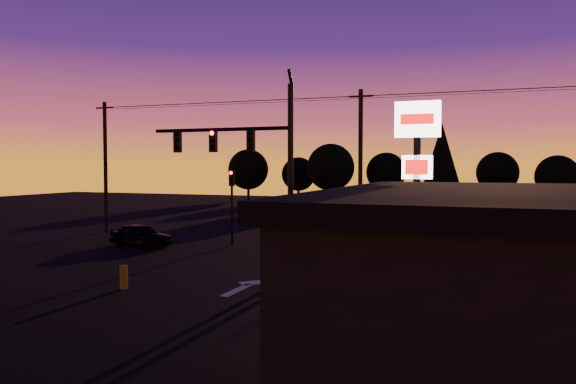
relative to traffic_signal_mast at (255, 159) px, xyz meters
The scene contains 19 objects.
ground 6.35m from the traffic_signal_mast, 88.59° to the right, with size 120.00×120.00×0.00m, color black.
lane_arrow 5.48m from the traffic_signal_mast, 75.57° to the right, with size 1.20×3.10×0.01m.
traffic_signal_mast is the anchor object (origin of this frame).
secondary_signal 9.19m from the traffic_signal_mast, 123.19° to the left, with size 0.30×0.31×4.35m.
pylon_sign 7.52m from the traffic_signal_mast, 19.36° to the right, with size 1.50×0.28×6.80m.
utility_pole_0 18.79m from the traffic_signal_mast, 147.82° to the left, with size 1.40×0.26×9.00m.
utility_pole_1 10.23m from the traffic_signal_mast, 78.16° to the left, with size 1.40×0.26×9.00m.
power_wires 10.85m from the traffic_signal_mast, 78.16° to the left, with size 36.00×1.22×0.07m.
bollard 7.14m from the traffic_signal_mast, 128.88° to the right, with size 0.30×0.30×0.89m, color #B19513.
tree_0 50.96m from the traffic_signal_mast, 115.46° to the left, with size 5.36×5.36×6.74m.
tree_1 51.54m from the traffic_signal_mast, 107.98° to the left, with size 4.54×4.54×5.71m.
tree_2 45.11m from the traffic_signal_mast, 102.68° to the left, with size 5.77×5.78×7.26m.
tree_3 48.18m from the traffic_signal_mast, 94.65° to the left, with size 4.95×4.95×6.22m.
tree_4 45.12m from the traffic_signal_mast, 86.06° to the left, with size 4.18×4.18×9.50m.
tree_5 50.84m from the traffic_signal_mast, 79.69° to the left, with size 4.95×4.95×6.22m.
tree_6 46.55m from the traffic_signal_mast, 71.06° to the left, with size 4.54×4.54×5.71m.
car_left 11.66m from the traffic_signal_mast, 151.58° to the left, with size 1.55×3.85×1.31m, color black.
car_right 11.06m from the traffic_signal_mast, 37.68° to the left, with size 1.71×4.20×1.22m, color black.
suv_parked 11.44m from the traffic_signal_mast, 28.30° to the right, with size 2.11×4.58×1.27m, color black.
Camera 1 is at (9.73, -17.64, 4.68)m, focal length 35.00 mm.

